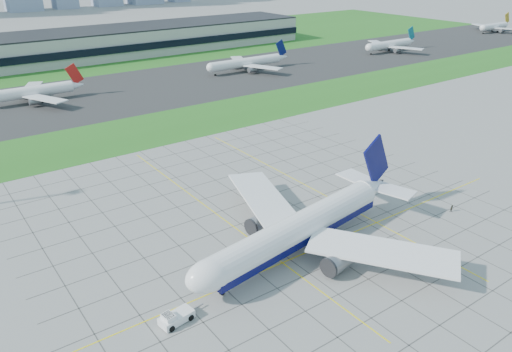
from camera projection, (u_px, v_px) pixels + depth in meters
The scene contains 14 objects.
ground at pixel (313, 243), 107.68m from camera, with size 1400.00×1400.00×0.00m, color gray.
grass_median at pixel (141, 131), 174.16m from camera, with size 700.00×35.00×0.04m, color #24651C.
asphalt_taxiway at pixel (88, 97), 214.79m from camera, with size 700.00×75.00×0.04m, color #383838.
grass_far at pixel (26, 57), 296.06m from camera, with size 700.00×145.00×0.04m, color #24651C.
apron_markings at pixel (282, 222), 116.10m from camera, with size 120.00×130.00×0.03m.
terminal at pixel (105, 43), 295.58m from camera, with size 260.00×43.00×15.80m.
airliner at pixel (299, 229), 102.86m from camera, with size 60.86×61.24×19.23m.
pushback_tug at pixel (175, 318), 84.20m from camera, with size 8.82×3.77×2.42m.
crew_near at pixel (232, 273), 96.13m from camera, with size 0.62×0.41×1.71m, color black.
crew_far at pixel (452, 208), 120.22m from camera, with size 0.88×0.69×1.81m, color black.
distant_jet_1 at pixel (33, 92), 206.15m from camera, with size 38.50×42.66×14.08m.
distant_jet_2 at pixel (247, 62), 260.09m from camera, with size 48.28×42.66×14.08m.
distant_jet_3 at pixel (390, 44), 309.79m from camera, with size 42.09×42.66×14.08m.
distant_jet_4 at pixel (494, 26), 384.68m from camera, with size 35.65×42.66×14.08m.
Camera 1 is at (-63.86, -67.52, 57.61)m, focal length 35.00 mm.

